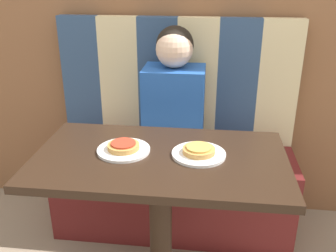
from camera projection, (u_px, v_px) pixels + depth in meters
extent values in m
cube|color=brown|center=(180.00, 2.00, 2.09)|extent=(7.00, 0.05, 2.60)
cube|color=#5B1919|center=(173.00, 190.00, 2.24)|extent=(1.37, 0.46, 0.50)
cube|color=navy|center=(83.00, 78.00, 2.24)|extent=(0.23, 0.07, 0.73)
cube|color=beige|center=(120.00, 80.00, 2.21)|extent=(0.23, 0.07, 0.73)
cube|color=navy|center=(158.00, 81.00, 2.19)|extent=(0.23, 0.07, 0.73)
cube|color=beige|center=(197.00, 82.00, 2.16)|extent=(0.23, 0.07, 0.73)
cube|color=navy|center=(237.00, 84.00, 2.14)|extent=(0.23, 0.07, 0.73)
cube|color=beige|center=(278.00, 85.00, 2.11)|extent=(0.23, 0.07, 0.73)
cube|color=black|center=(160.00, 159.00, 1.54)|extent=(1.04, 0.59, 0.03)
cylinder|color=black|center=(161.00, 234.00, 1.69)|extent=(0.10, 0.10, 0.73)
cube|color=#2356B2|center=(174.00, 112.00, 2.05)|extent=(0.32, 0.24, 0.50)
sphere|color=beige|center=(174.00, 49.00, 1.91)|extent=(0.19, 0.19, 0.19)
sphere|color=black|center=(175.00, 45.00, 1.93)|extent=(0.20, 0.20, 0.20)
cylinder|color=white|center=(124.00, 150.00, 1.57)|extent=(0.22, 0.22, 0.01)
cylinder|color=white|center=(199.00, 154.00, 1.53)|extent=(0.22, 0.22, 0.01)
cylinder|color=#C68E47|center=(123.00, 146.00, 1.56)|extent=(0.13, 0.13, 0.02)
cylinder|color=#B73823|center=(123.00, 143.00, 1.56)|extent=(0.10, 0.10, 0.01)
cylinder|color=#C68E47|center=(199.00, 150.00, 1.53)|extent=(0.13, 0.13, 0.02)
cylinder|color=gold|center=(199.00, 147.00, 1.52)|extent=(0.10, 0.10, 0.01)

